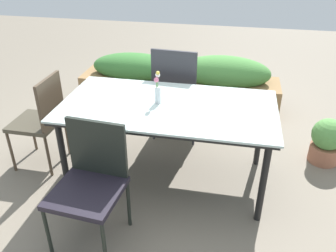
# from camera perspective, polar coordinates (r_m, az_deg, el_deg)

# --- Properties ---
(ground_plane) EXTENTS (12.00, 12.00, 0.00)m
(ground_plane) POSITION_cam_1_polar(r_m,az_deg,el_deg) (3.49, -0.64, -7.18)
(ground_plane) COLOR #756B5B
(dining_table) EXTENTS (1.83, 0.97, 0.77)m
(dining_table) POSITION_cam_1_polar(r_m,az_deg,el_deg) (3.03, 0.00, 2.41)
(dining_table) COLOR #B2C6C1
(dining_table) RESTS_ON ground
(chair_near_left) EXTENTS (0.51, 0.51, 0.92)m
(chair_near_left) POSITION_cam_1_polar(r_m,az_deg,el_deg) (2.60, -12.41, -8.27)
(chair_near_left) COLOR black
(chair_near_left) RESTS_ON ground
(chair_end_left) EXTENTS (0.43, 0.43, 0.93)m
(chair_end_left) POSITION_cam_1_polar(r_m,az_deg,el_deg) (3.53, -19.78, 1.43)
(chair_end_left) COLOR #443E30
(chair_end_left) RESTS_ON ground
(chair_far_side) EXTENTS (0.53, 0.53, 1.05)m
(chair_far_side) POSITION_cam_1_polar(r_m,az_deg,el_deg) (3.78, 1.45, 6.05)
(chair_far_side) COLOR #363B34
(chair_far_side) RESTS_ON ground
(flower_vase) EXTENTS (0.05, 0.06, 0.29)m
(flower_vase) POSITION_cam_1_polar(r_m,az_deg,el_deg) (2.98, -1.70, 6.06)
(flower_vase) COLOR silver
(flower_vase) RESTS_ON dining_table
(planter_box) EXTENTS (2.55, 0.55, 0.72)m
(planter_box) POSITION_cam_1_polar(r_m,az_deg,el_deg) (4.60, 1.90, 7.10)
(planter_box) COLOR olive
(planter_box) RESTS_ON ground
(potted_plant) EXTENTS (0.32, 0.32, 0.47)m
(potted_plant) POSITION_cam_1_polar(r_m,az_deg,el_deg) (3.84, 24.38, -2.16)
(potted_plant) COLOR #9E6047
(potted_plant) RESTS_ON ground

